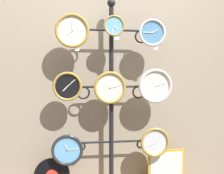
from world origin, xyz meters
name	(u,v)px	position (x,y,z in m)	size (l,w,h in m)	color
shop_wall	(109,53)	(0.00, 0.57, 1.40)	(4.40, 0.04, 2.80)	gray
display_stand	(111,116)	(0.00, 0.41, 0.78)	(0.71, 0.33, 1.90)	black
clock_top_left	(72,31)	(-0.37, 0.32, 1.58)	(0.31, 0.04, 0.31)	silver
clock_top_center	(114,26)	(0.01, 0.31, 1.63)	(0.19, 0.04, 0.19)	#60A8DB
clock_top_right	(152,33)	(0.38, 0.32, 1.57)	(0.26, 0.04, 0.26)	#4C84B2
clock_middle_left	(67,86)	(-0.41, 0.32, 1.07)	(0.27, 0.04, 0.27)	black
clock_middle_center	(110,88)	(-0.02, 0.33, 1.06)	(0.30, 0.04, 0.30)	silver
clock_middle_right	(155,86)	(0.41, 0.32, 1.07)	(0.33, 0.04, 0.33)	silver
clock_bottom_left	(67,150)	(-0.42, 0.33, 0.48)	(0.29, 0.04, 0.29)	#60A8DB
clock_bottom_right	(155,142)	(0.41, 0.31, 0.53)	(0.28, 0.04, 0.28)	silver
picture_frame	(166,168)	(0.55, 0.39, 0.25)	(0.37, 0.02, 0.37)	gold
price_tag_upper	(77,49)	(-0.32, 0.32, 1.41)	(0.04, 0.00, 0.03)	white
price_tag_mid	(117,38)	(0.04, 0.31, 1.52)	(0.04, 0.00, 0.03)	white
price_tag_lower	(156,48)	(0.41, 0.32, 1.43)	(0.04, 0.00, 0.03)	white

